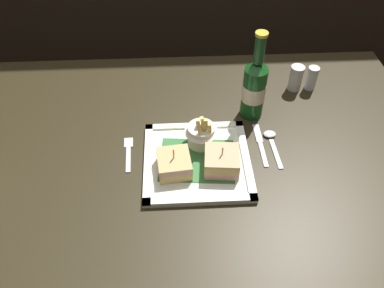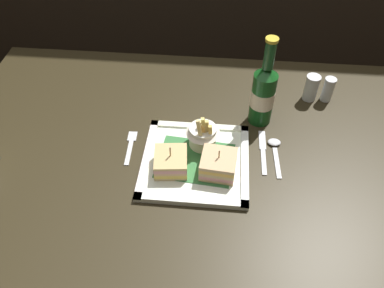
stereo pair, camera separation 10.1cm
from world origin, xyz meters
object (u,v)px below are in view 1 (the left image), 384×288
sandwich_half_right (222,161)px  fries_cup (201,133)px  beer_bottle (254,87)px  fork (128,152)px  salt_shaker (295,79)px  dining_table (187,171)px  sandwich_half_left (174,164)px  spoon (271,139)px  pepper_shaker (311,79)px  square_plate (197,161)px  knife (260,143)px

sandwich_half_right → fries_cup: (-0.05, 0.09, 0.02)m
beer_bottle → fork: bearing=-158.5°
salt_shaker → beer_bottle: bearing=-144.2°
sandwich_half_right → beer_bottle: size_ratio=0.35×
dining_table → sandwich_half_left: (-0.04, -0.09, 0.14)m
fork → salt_shaker: bearing=26.3°
dining_table → spoon: bearing=2.5°
sandwich_half_left → pepper_shaker: (0.43, 0.33, 0.00)m
square_plate → sandwich_half_right: (0.06, -0.03, 0.03)m
sandwich_half_left → fries_cup: 0.12m
square_plate → beer_bottle: bearing=47.4°
square_plate → pepper_shaker: size_ratio=3.57×
sandwich_half_left → spoon: sandwich_half_left is taller
sandwich_half_left → salt_shaker: size_ratio=1.16×
dining_table → salt_shaker: bearing=34.2°
beer_bottle → knife: size_ratio=1.67×
square_plate → knife: square_plate is taller
beer_bottle → spoon: 0.15m
fries_cup → beer_bottle: size_ratio=0.41×
knife → fork: bearing=-177.5°
square_plate → sandwich_half_left: bearing=-153.7°
knife → salt_shaker: 0.28m
dining_table → fork: 0.19m
fork → beer_bottle: bearing=21.5°
sandwich_half_right → fries_cup: bearing=117.8°
spoon → salt_shaker: size_ratio=1.69×
sandwich_half_right → beer_bottle: (0.11, 0.21, 0.06)m
square_plate → fork: bearing=165.6°
fries_cup → dining_table: bearing=175.3°
square_plate → fries_cup: fries_cup is taller
square_plate → beer_bottle: beer_bottle is taller
fries_cup → knife: bearing=1.9°
fries_cup → sandwich_half_left: bearing=-130.6°
square_plate → sandwich_half_right: sandwich_half_right is taller
beer_bottle → pepper_shaker: beer_bottle is taller
spoon → fork: bearing=-176.6°
salt_shaker → pepper_shaker: salt_shaker is taller
beer_bottle → salt_shaker: (0.15, 0.11, -0.06)m
fries_cup → salt_shaker: size_ratio=1.34×
beer_bottle → pepper_shaker: 0.24m
fries_cup → salt_shaker: 0.39m
spoon → square_plate: bearing=-161.5°
sandwich_half_right → salt_shaker: size_ratio=1.14×
knife → spoon: size_ratio=1.16×
dining_table → fork: fork is taller
pepper_shaker → fries_cup: bearing=-146.4°
fork → pepper_shaker: bearing=24.2°
dining_table → beer_bottle: bearing=32.9°
fork → salt_shaker: size_ratio=1.53×
square_plate → spoon: square_plate is taller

